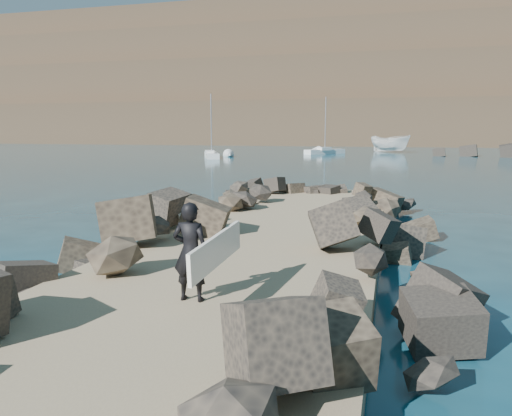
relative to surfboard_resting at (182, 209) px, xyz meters
name	(u,v)px	position (x,y,z in m)	size (l,w,h in m)	color
ground	(266,257)	(2.87, -1.00, -1.04)	(800.00, 800.00, 0.00)	#0F384C
jetty	(245,265)	(2.87, -3.00, -0.74)	(6.00, 26.00, 0.60)	#8C7759
riprap_left	(142,245)	(-0.03, -2.50, -0.54)	(2.60, 22.00, 1.00)	black
riprap_right	(374,260)	(5.77, -2.50, -0.54)	(2.60, 22.00, 1.00)	black
headland	(416,90)	(12.87, 159.00, 14.96)	(360.00, 140.00, 32.00)	#2D4919
surfboard_resting	(182,209)	(0.00, 0.00, 0.00)	(0.66, 2.64, 0.09)	white
boat_imported	(390,144)	(5.87, 64.97, 0.28)	(2.58, 6.86, 2.65)	silver
surfer_with_board	(194,252)	(2.99, -6.35, 0.39)	(0.85, 2.06, 1.66)	black
sailboat_b	(325,151)	(-3.07, 57.56, -0.70)	(5.34, 6.16, 8.13)	silver
sailboat_a	(211,155)	(-15.04, 43.52, -0.70)	(3.89, 6.43, 7.80)	silver
headland_buildings	(444,26)	(19.69, 151.19, 32.92)	(137.50, 30.50, 5.00)	white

